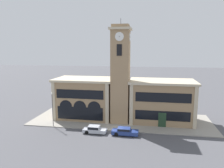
% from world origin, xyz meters
% --- Properties ---
extents(ground_plane, '(300.00, 300.00, 0.00)m').
position_xyz_m(ground_plane, '(0.00, 0.00, 0.00)').
color(ground_plane, '#4C4C51').
extents(sidewalk_kerb, '(37.94, 13.26, 0.15)m').
position_xyz_m(sidewalk_kerb, '(0.00, 6.63, 0.07)').
color(sidewalk_kerb, gray).
rests_on(sidewalk_kerb, ground_plane).
extents(clock_tower, '(4.30, 4.30, 21.22)m').
position_xyz_m(clock_tower, '(0.00, 5.38, 10.07)').
color(clock_tower, '#9E7F5B').
rests_on(clock_tower, ground_plane).
extents(town_hall_left_wing, '(12.90, 8.38, 8.89)m').
position_xyz_m(town_hall_left_wing, '(-8.20, 7.39, 4.47)').
color(town_hall_left_wing, '#9E7F5B').
rests_on(town_hall_left_wing, ground_plane).
extents(town_hall_right_wing, '(13.57, 8.38, 8.83)m').
position_xyz_m(town_hall_right_wing, '(8.53, 7.39, 4.44)').
color(town_hall_right_wing, '#9E7F5B').
rests_on(town_hall_right_wing, ground_plane).
extents(parked_car_near, '(4.26, 1.78, 1.38)m').
position_xyz_m(parked_car_near, '(-3.82, -1.44, 0.73)').
color(parked_car_near, '#B2B7C1').
rests_on(parked_car_near, ground_plane).
extents(parked_car_mid, '(4.74, 1.77, 1.36)m').
position_xyz_m(parked_car_mid, '(1.76, -1.44, 0.72)').
color(parked_car_mid, navy).
rests_on(parked_car_mid, ground_plane).
extents(street_lamp, '(0.36, 0.36, 6.78)m').
position_xyz_m(street_lamp, '(-12.70, 0.32, 4.50)').
color(street_lamp, '#4C4C51').
rests_on(street_lamp, sidewalk_kerb).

